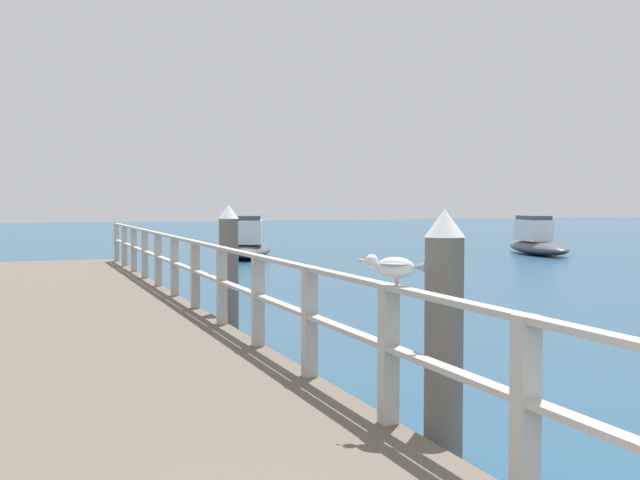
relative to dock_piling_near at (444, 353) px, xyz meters
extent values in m
cube|color=brown|center=(-1.88, 6.68, -0.78)|extent=(3.16, 21.28, 0.54)
cube|color=#B2ADA3|center=(-0.38, -1.52, -0.01)|extent=(0.12, 0.12, 1.01)
cube|color=#B2ADA3|center=(-0.38, 0.12, -0.01)|extent=(0.12, 0.12, 1.01)
cube|color=#B2ADA3|center=(-0.38, 1.76, -0.01)|extent=(0.12, 0.12, 1.01)
cube|color=#B2ADA3|center=(-0.38, 3.40, -0.01)|extent=(0.12, 0.12, 1.01)
cube|color=#B2ADA3|center=(-0.38, 5.04, -0.01)|extent=(0.12, 0.12, 1.01)
cube|color=#B2ADA3|center=(-0.38, 6.68, -0.01)|extent=(0.12, 0.12, 1.01)
cube|color=#B2ADA3|center=(-0.38, 8.32, -0.01)|extent=(0.12, 0.12, 1.01)
cube|color=#B2ADA3|center=(-0.38, 9.96, -0.01)|extent=(0.12, 0.12, 1.01)
cube|color=#B2ADA3|center=(-0.38, 11.60, -0.01)|extent=(0.12, 0.12, 1.01)
cube|color=#B2ADA3|center=(-0.38, 13.24, -0.01)|extent=(0.12, 0.12, 1.01)
cube|color=#B2ADA3|center=(-0.38, 14.88, -0.01)|extent=(0.12, 0.12, 1.01)
cube|color=#B2ADA3|center=(-0.38, 16.52, -0.01)|extent=(0.12, 0.12, 1.01)
cube|color=#B2ADA3|center=(-0.38, 6.68, 0.48)|extent=(0.10, 19.68, 0.04)
cube|color=#B2ADA3|center=(-0.38, 6.68, 0.04)|extent=(0.10, 19.68, 0.04)
cylinder|color=#6B6056|center=(0.00, 0.00, -0.11)|extent=(0.28, 0.28, 1.88)
cone|color=white|center=(0.00, 0.00, 0.93)|extent=(0.29, 0.29, 0.20)
cylinder|color=#6B6056|center=(0.00, 6.16, -0.11)|extent=(0.28, 0.28, 1.88)
cone|color=white|center=(0.00, 6.16, 0.93)|extent=(0.29, 0.29, 0.20)
ellipsoid|color=white|center=(-0.38, 0.02, 0.62)|extent=(0.29, 0.29, 0.15)
sphere|color=white|center=(-0.51, 0.14, 0.67)|extent=(0.09, 0.09, 0.09)
cone|color=gold|center=(-0.56, 0.18, 0.67)|extent=(0.05, 0.05, 0.02)
cone|color=#939399|center=(-0.26, -0.10, 0.63)|extent=(0.11, 0.11, 0.07)
ellipsoid|color=#939399|center=(-0.38, 0.02, 0.65)|extent=(0.28, 0.28, 0.04)
cylinder|color=tan|center=(-0.39, -0.01, 0.52)|extent=(0.01, 0.01, 0.05)
cylinder|color=tan|center=(-0.36, 0.03, 0.52)|extent=(0.01, 0.01, 0.05)
ellipsoid|color=#4C4C51|center=(16.43, 21.25, -0.79)|extent=(2.23, 4.67, 0.53)
cube|color=white|center=(16.52, 21.69, -0.10)|extent=(1.22, 1.93, 0.84)
cube|color=#334756|center=(16.52, 21.69, 0.40)|extent=(1.13, 1.74, 0.16)
ellipsoid|color=#4C4C51|center=(5.28, 24.03, -0.78)|extent=(3.27, 5.40, 0.55)
cube|color=white|center=(5.12, 23.54, -0.07)|extent=(1.72, 2.29, 0.87)
cube|color=#334756|center=(5.12, 23.54, 0.45)|extent=(1.59, 2.08, 0.16)
camera|label=1|loc=(-2.86, -4.98, 1.09)|focal=44.69mm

